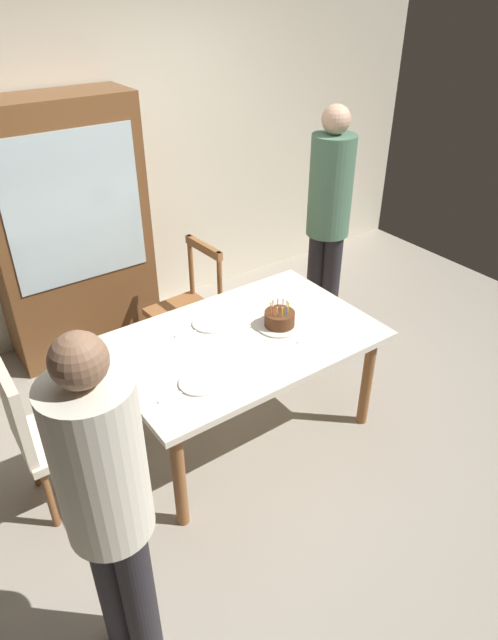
{
  "coord_description": "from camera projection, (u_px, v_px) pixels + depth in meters",
  "views": [
    {
      "loc": [
        -1.54,
        -2.22,
        2.56
      ],
      "look_at": [
        0.05,
        0.0,
        0.83
      ],
      "focal_mm": 30.94,
      "sensor_mm": 36.0,
      "label": 1
    }
  ],
  "objects": [
    {
      "name": "china_cabinet",
      "position": [
        70.0,
        233.0,
        4.0
      ],
      "size": [
        1.1,
        0.45,
        1.9
      ],
      "color": "brown",
      "rests_on": "ground"
    },
    {
      "name": "ground",
      "position": [
        243.0,
        428.0,
        3.66
      ],
      "size": [
        6.4,
        6.4,
        0.0
      ],
      "primitive_type": "plane",
      "color": "#9E9384"
    },
    {
      "name": "person_celebrant",
      "position": [
        107.0,
        499.0,
        1.99
      ],
      "size": [
        0.32,
        0.32,
        1.67
      ],
      "color": "#262328",
      "rests_on": "ground"
    },
    {
      "name": "fork_near_celebrant",
      "position": [
        174.0,
        396.0,
        2.81
      ],
      "size": [
        0.18,
        0.02,
        0.01
      ],
      "primitive_type": "cube",
      "rotation": [
        0.0,
        0.0,
        -0.01
      ],
      "color": "silver",
      "rests_on": "dining_table"
    },
    {
      "name": "plate_far_side",
      "position": [
        210.0,
        323.0,
        3.38
      ],
      "size": [
        0.22,
        0.22,
        0.01
      ],
      "primitive_type": "cylinder",
      "color": "white",
      "rests_on": "dining_table"
    },
    {
      "name": "birthday_cake",
      "position": [
        279.0,
        320.0,
        3.34
      ],
      "size": [
        0.28,
        0.28,
        0.17
      ],
      "color": "silver",
      "rests_on": "dining_table"
    },
    {
      "name": "dining_table",
      "position": [
        242.0,
        348.0,
        3.31
      ],
      "size": [
        1.57,
        1.02,
        0.73
      ],
      "color": "silver",
      "rests_on": "ground"
    },
    {
      "name": "chair_spindle_back",
      "position": [
        187.0,
        311.0,
        4.02
      ],
      "size": [
        0.47,
        0.47,
        0.95
      ],
      "color": "brown",
      "rests_on": "ground"
    },
    {
      "name": "back_wall",
      "position": [
        104.0,
        165.0,
        4.23
      ],
      "size": [
        6.4,
        0.1,
        2.6
      ],
      "primitive_type": "cube",
      "color": "beige",
      "rests_on": "ground"
    },
    {
      "name": "fork_far_side",
      "position": [
        189.0,
        333.0,
        3.3
      ],
      "size": [
        0.18,
        0.04,
        0.01
      ],
      "primitive_type": "cube",
      "rotation": [
        0.0,
        0.0,
        -0.15
      ],
      "color": "silver",
      "rests_on": "dining_table"
    },
    {
      "name": "person_guest",
      "position": [
        329.0,
        213.0,
        4.09
      ],
      "size": [
        0.32,
        0.32,
        1.81
      ],
      "color": "#262328",
      "rests_on": "ground"
    },
    {
      "name": "plate_near_celebrant",
      "position": [
        200.0,
        383.0,
        2.89
      ],
      "size": [
        0.22,
        0.22,
        0.01
      ],
      "primitive_type": "cylinder",
      "color": "white",
      "rests_on": "dining_table"
    },
    {
      "name": "chair_upholstered",
      "position": [
        43.0,
        429.0,
        2.89
      ],
      "size": [
        0.45,
        0.45,
        0.95
      ],
      "color": "beige",
      "rests_on": "ground"
    },
    {
      "name": "fork_near_guest",
      "position": [
        309.0,
        338.0,
        3.25
      ],
      "size": [
        0.18,
        0.02,
        0.01
      ],
      "primitive_type": "cube",
      "rotation": [
        0.0,
        0.0,
        0.0
      ],
      "color": "silver",
      "rests_on": "dining_table"
    }
  ]
}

